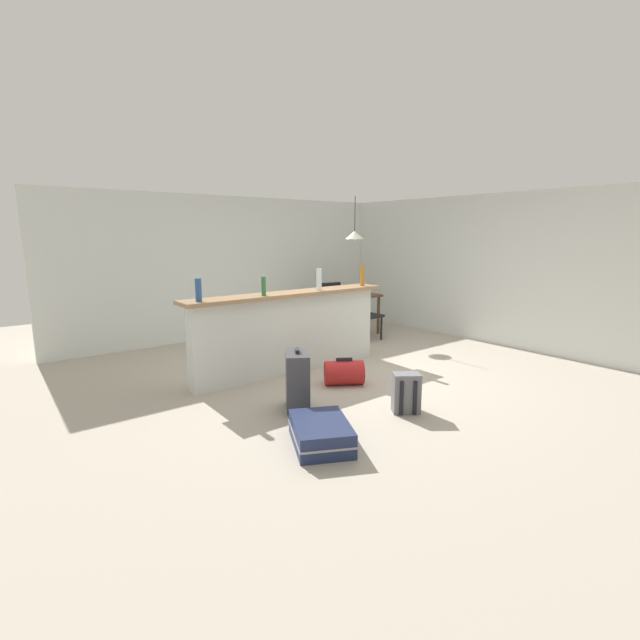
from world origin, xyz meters
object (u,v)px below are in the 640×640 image
(dining_table, at_px, (347,300))
(backpack_grey, at_px, (406,393))
(bottle_green, at_px, (264,286))
(suitcase_flat_navy, at_px, (321,433))
(bottle_clear, at_px, (319,279))
(duffel_bag_red, at_px, (344,373))
(bottle_amber, at_px, (362,276))
(dining_chair_near_partition, at_px, (365,310))
(suitcase_upright_charcoal, at_px, (297,380))
(dining_chair_far_side, at_px, (329,303))
(bottle_blue, at_px, (198,290))
(pendant_lamp, at_px, (355,235))

(dining_table, distance_m, backpack_grey, 3.81)
(bottle_green, relative_size, suitcase_flat_navy, 0.27)
(bottle_clear, bearing_deg, duffel_bag_red, -104.87)
(bottle_green, distance_m, bottle_amber, 1.71)
(bottle_amber, bearing_deg, dining_chair_near_partition, 43.64)
(suitcase_upright_charcoal, height_order, duffel_bag_red, suitcase_upright_charcoal)
(duffel_bag_red, bearing_deg, dining_chair_far_side, 54.30)
(bottle_blue, relative_size, bottle_amber, 0.88)
(dining_chair_far_side, distance_m, backpack_grey, 4.24)
(bottle_clear, bearing_deg, dining_table, 38.69)
(bottle_blue, distance_m, suitcase_upright_charcoal, 1.54)
(dining_chair_near_partition, xyz_separation_m, suitcase_upright_charcoal, (-2.86, -1.96, -0.19))
(dining_table, xyz_separation_m, backpack_grey, (-1.99, -3.21, -0.44))
(dining_table, xyz_separation_m, dining_chair_near_partition, (0.00, -0.50, -0.13))
(dining_table, bearing_deg, pendant_lamp, -38.76)
(dining_chair_near_partition, height_order, suitcase_flat_navy, dining_chair_near_partition)
(dining_table, distance_m, suitcase_flat_navy, 4.58)
(bottle_clear, height_order, dining_chair_near_partition, bottle_clear)
(dining_chair_far_side, xyz_separation_m, pendant_lamp, (0.11, -0.60, 1.31))
(pendant_lamp, bearing_deg, bottle_amber, -127.95)
(bottle_clear, height_order, suitcase_upright_charcoal, bottle_clear)
(bottle_blue, height_order, suitcase_flat_navy, bottle_blue)
(bottle_green, bearing_deg, pendant_lamp, 25.84)
(bottle_clear, distance_m, duffel_bag_red, 1.34)
(dining_table, height_order, backpack_grey, dining_table)
(dining_chair_near_partition, bearing_deg, suitcase_flat_navy, -138.94)
(bottle_blue, bearing_deg, dining_chair_far_side, 28.64)
(bottle_green, bearing_deg, dining_chair_far_side, 36.42)
(backpack_grey, bearing_deg, suitcase_flat_navy, -177.59)
(bottle_clear, relative_size, suitcase_upright_charcoal, 0.44)
(suitcase_upright_charcoal, bearing_deg, pendant_lamp, 38.85)
(bottle_amber, bearing_deg, pendant_lamp, 52.05)
(bottle_blue, height_order, suitcase_upright_charcoal, bottle_blue)
(bottle_green, distance_m, backpack_grey, 2.17)
(suitcase_upright_charcoal, bearing_deg, dining_table, 40.75)
(bottle_amber, xyz_separation_m, duffel_bag_red, (-1.04, -0.80, -1.09))
(dining_chair_near_partition, xyz_separation_m, dining_chair_far_side, (-0.01, 1.02, 0.00))
(duffel_bag_red, bearing_deg, dining_table, 48.07)
(bottle_amber, distance_m, pendant_lamp, 1.70)
(pendant_lamp, height_order, backpack_grey, pendant_lamp)
(dining_chair_near_partition, bearing_deg, backpack_grey, -126.33)
(dining_chair_far_side, bearing_deg, bottle_amber, -115.14)
(backpack_grey, bearing_deg, bottle_green, 108.35)
(bottle_clear, height_order, dining_chair_far_side, bottle_clear)
(pendant_lamp, bearing_deg, bottle_green, -154.16)
(dining_chair_near_partition, bearing_deg, duffel_bag_red, -139.48)
(dining_chair_far_side, bearing_deg, dining_chair_near_partition, -89.42)
(bottle_amber, relative_size, dining_table, 0.27)
(dining_chair_near_partition, xyz_separation_m, backpack_grey, (-2.00, -2.71, -0.31))
(suitcase_upright_charcoal, bearing_deg, bottle_clear, 43.65)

